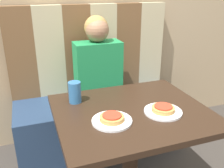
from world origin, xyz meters
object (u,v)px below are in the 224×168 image
at_px(plate_right, 163,112).
at_px(pizza_right, 163,108).
at_px(drinking_cup, 75,92).
at_px(pizza_left, 112,118).
at_px(person, 98,60).
at_px(plate_left, 112,121).

height_order(plate_right, pizza_right, pizza_right).
bearing_deg(plate_right, drinking_cup, 145.53).
height_order(pizza_left, pizza_right, same).
xyz_separation_m(person, pizza_left, (-0.15, -0.77, -0.09)).
relative_size(plate_right, pizza_right, 1.66).
distance_m(person, plate_right, 0.79).
distance_m(person, pizza_right, 0.79).
bearing_deg(pizza_left, plate_left, 0.00).
relative_size(person, pizza_right, 5.26).
bearing_deg(pizza_left, pizza_right, 0.00).
distance_m(person, plate_left, 0.79).
distance_m(pizza_left, pizza_right, 0.31).
height_order(person, drinking_cup, person).
xyz_separation_m(person, plate_left, (-0.15, -0.77, -0.11)).
xyz_separation_m(pizza_left, drinking_cup, (-0.13, 0.30, 0.04)).
distance_m(pizza_right, drinking_cup, 0.53).
bearing_deg(plate_left, drinking_cup, 113.72).
relative_size(person, plate_left, 3.17).
bearing_deg(drinking_cup, plate_left, -66.28).
bearing_deg(plate_left, plate_right, 0.00).
distance_m(person, pizza_left, 0.79).
xyz_separation_m(plate_right, pizza_right, (0.00, 0.00, 0.02)).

